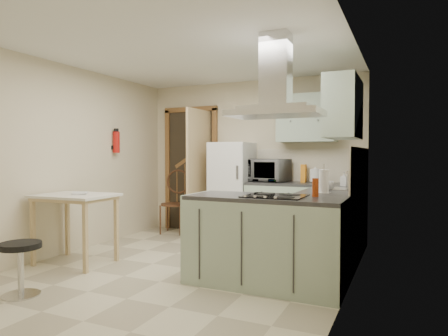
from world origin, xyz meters
The scene contains 28 objects.
floor centered at (0.00, 0.00, 0.00)m, with size 4.20×4.20×0.00m, color beige.
ceiling centered at (0.00, 0.00, 2.50)m, with size 4.20×4.20×0.00m, color silver.
back_wall centered at (0.00, 2.10, 1.25)m, with size 3.60×3.60×0.00m, color beige.
left_wall centered at (-1.80, 0.00, 1.25)m, with size 4.20×4.20×0.00m, color beige.
right_wall centered at (1.80, 0.00, 1.25)m, with size 4.20×4.20×0.00m, color beige.
doorway centered at (-1.10, 2.07, 1.05)m, with size 1.10×0.12×2.10m, color brown.
fridge centered at (-0.20, 1.80, 0.75)m, with size 0.60×0.60×1.50m, color white.
counter_back centered at (0.66, 1.80, 0.45)m, with size 1.08×0.60×0.90m, color #9EB2A0.
counter_right centered at (1.50, 1.12, 0.45)m, with size 0.60×1.95×0.90m, color #9EB2A0.
splashback centered at (0.96, 2.09, 1.15)m, with size 1.68×0.02×0.50m, color beige.
wall_cabinet_back centered at (0.95, 1.93, 1.85)m, with size 0.85×0.35×0.70m, color #9EB2A0.
wall_cabinet_right centered at (1.62, 0.85, 1.85)m, with size 0.35×0.90×0.70m, color #9EB2A0.
peninsula centered at (1.02, -0.18, 0.45)m, with size 1.55×0.65×0.90m, color #9EB2A0.
hob centered at (1.12, -0.18, 0.91)m, with size 0.58×0.50×0.01m, color black.
extractor_hood centered at (1.12, -0.18, 1.72)m, with size 0.90×0.55×0.10m, color silver.
sink centered at (1.50, 0.95, 0.91)m, with size 0.45×0.40×0.01m, color silver.
fire_extinguisher centered at (-1.74, 0.90, 1.50)m, with size 0.10×0.10×0.32m, color #B2140F.
drop_leaf_table centered at (-1.31, -0.37, 0.42)m, with size 0.89×0.67×0.84m, color #DBC487.
bentwood_chair centered at (-1.23, 1.71, 0.48)m, with size 0.43×0.43×0.96m, color #481E18.
stool centered at (-0.95, -1.41, 0.25)m, with size 0.37×0.37×0.50m, color black.
microwave centered at (0.36, 1.86, 1.07)m, with size 0.62×0.42×0.34m, color black.
kettle centered at (1.09, 1.88, 1.01)m, with size 0.15×0.15×0.22m, color silver.
cereal_box centered at (0.91, 1.93, 1.03)m, with size 0.07×0.18×0.26m, color orange.
soap_bottle centered at (1.56, 1.46, 0.99)m, with size 0.08×0.09×0.19m, color silver.
paper_towel centered at (1.51, 0.32, 1.03)m, with size 0.10×0.10×0.27m, color white.
cup centered at (1.48, 0.76, 0.95)m, with size 0.13×0.13×0.10m, color white.
red_bottle centered at (1.49, -0.03, 0.99)m, with size 0.06×0.06×0.18m, color #AB380E.
book centered at (-1.37, -0.37, 0.89)m, with size 0.18×0.24×0.11m, color maroon.
Camera 1 is at (2.30, -3.96, 1.32)m, focal length 32.00 mm.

